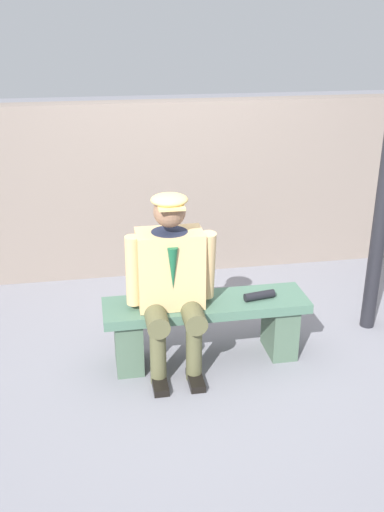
# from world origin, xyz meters

# --- Properties ---
(ground_plane) EXTENTS (30.00, 30.00, 0.00)m
(ground_plane) POSITION_xyz_m (0.00, 0.00, 0.00)
(ground_plane) COLOR slate
(bench) EXTENTS (1.44, 0.38, 0.47)m
(bench) POSITION_xyz_m (0.00, 0.00, 0.30)
(bench) COLOR #456755
(bench) RESTS_ON ground
(seated_man) EXTENTS (0.61, 0.55, 1.26)m
(seated_man) POSITION_xyz_m (0.25, 0.05, 0.69)
(seated_man) COLOR tan
(seated_man) RESTS_ON ground
(rolled_magazine) EXTENTS (0.23, 0.10, 0.06)m
(rolled_magazine) POSITION_xyz_m (-0.37, 0.04, 0.50)
(rolled_magazine) COLOR black
(rolled_magazine) RESTS_ON bench
(stadium_wall) EXTENTS (12.00, 0.24, 1.62)m
(stadium_wall) POSITION_xyz_m (0.00, -1.67, 0.81)
(stadium_wall) COLOR slate
(stadium_wall) RESTS_ON ground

